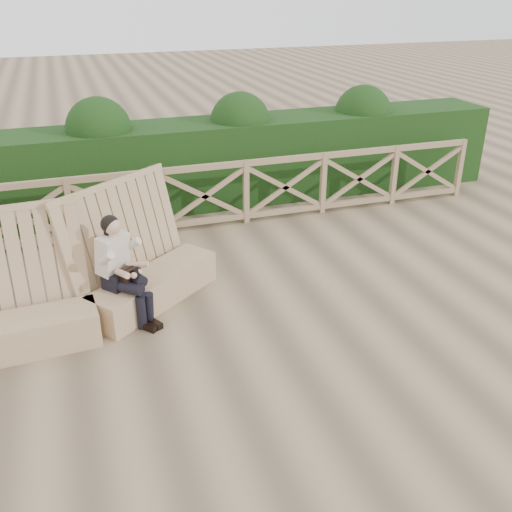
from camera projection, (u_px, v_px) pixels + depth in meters
name	position (u px, v px, depth m)	size (l,w,h in m)	color
ground	(279.00, 337.00, 6.70)	(60.00, 60.00, 0.00)	brown
bench	(83.00, 294.00, 6.83)	(3.56, 1.88, 1.55)	#977756
woman	(121.00, 266.00, 6.79)	(0.71, 0.82, 1.34)	black
guardrail	(205.00, 196.00, 9.44)	(10.10, 0.09, 1.10)	#927255
hedge	(188.00, 165.00, 10.37)	(12.00, 1.20, 1.50)	black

